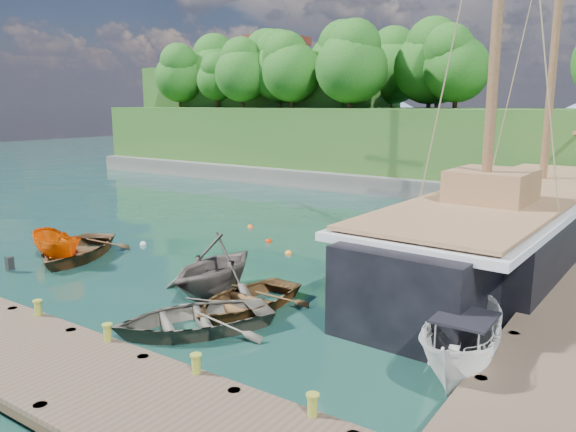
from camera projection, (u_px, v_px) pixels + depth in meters
name	position (u px, v px, depth m)	size (l,w,h in m)	color
ground	(194.00, 293.00, 19.29)	(160.00, 160.00, 0.00)	#173B33
dock_near	(58.00, 368.00, 12.85)	(20.00, 3.20, 1.10)	#4F3F31
bollard_1	(41.00, 336.00, 15.73)	(0.26, 0.26, 0.45)	olive
bollard_2	(110.00, 363.00, 14.06)	(0.26, 0.26, 0.45)	olive
bollard_3	(197.00, 398.00, 12.39)	(0.26, 0.26, 0.45)	olive
rowboat_0	(75.00, 258.00, 23.54)	(3.54, 4.95, 1.03)	brown
rowboat_1	(215.00, 292.00, 19.32)	(3.59, 4.16, 2.19)	#574F49
rowboat_2	(245.00, 310.00, 17.68)	(3.02, 4.23, 0.88)	brown
rowboat_3	(194.00, 330.00, 16.08)	(3.27, 4.57, 0.95)	#595549
motorboat_orange	(59.00, 261.00, 23.20)	(1.35, 3.60, 1.39)	#DD5200
cabin_boat_white	(462.00, 373.00, 13.55)	(1.69, 4.51, 1.74)	white
schooner	(514.00, 228.00, 23.65)	(6.34, 29.69, 22.14)	black
mooring_buoy_0	(143.00, 245.00, 25.81)	(0.30, 0.30, 0.30)	silver
mooring_buoy_1	(269.00, 242.00, 26.32)	(0.29, 0.29, 0.29)	red
mooring_buoy_2	(289.00, 254.00, 24.20)	(0.33, 0.33, 0.33)	orange
mooring_buoy_3	(362.00, 263.00, 22.88)	(0.35, 0.35, 0.35)	white
mooring_buoy_4	(250.00, 228.00, 29.34)	(0.31, 0.31, 0.31)	orange
mooring_buoy_5	(333.00, 236.00, 27.50)	(0.32, 0.32, 0.32)	#FB6209
headland	(332.00, 113.00, 50.68)	(51.00, 19.31, 12.90)	#474744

